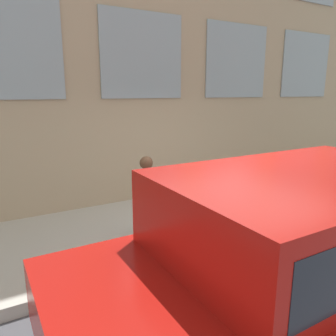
{
  "coord_description": "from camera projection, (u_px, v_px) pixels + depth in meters",
  "views": [
    {
      "loc": [
        -3.48,
        2.94,
        2.39
      ],
      "look_at": [
        0.63,
        0.57,
        1.29
      ],
      "focal_mm": 35.0,
      "sensor_mm": 36.0,
      "label": 1
    }
  ],
  "objects": [
    {
      "name": "ground_plane",
      "position": [
        222.0,
        256.0,
        4.91
      ],
      "size": [
        80.0,
        80.0,
        0.0
      ],
      "primitive_type": "plane",
      "color": "#47474C"
    },
    {
      "name": "sidewalk",
      "position": [
        176.0,
        221.0,
        6.01
      ],
      "size": [
        2.64,
        60.0,
        0.16
      ],
      "color": "#B2ADA3",
      "rests_on": "ground_plane"
    },
    {
      "name": "fire_hydrant",
      "position": [
        190.0,
        216.0,
        4.92
      ],
      "size": [
        0.38,
        0.48,
        0.79
      ],
      "color": "gray",
      "rests_on": "sidewalk"
    },
    {
      "name": "person",
      "position": [
        147.0,
        188.0,
        5.08
      ],
      "size": [
        0.31,
        0.2,
        1.28
      ],
      "rotation": [
        0.0,
        0.0,
        1.12
      ],
      "color": "navy",
      "rests_on": "sidewalk"
    },
    {
      "name": "parked_truck_red_near",
      "position": [
        302.0,
        241.0,
        3.26
      ],
      "size": [
        2.09,
        4.81,
        1.65
      ],
      "color": "black",
      "rests_on": "ground_plane"
    }
  ]
}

